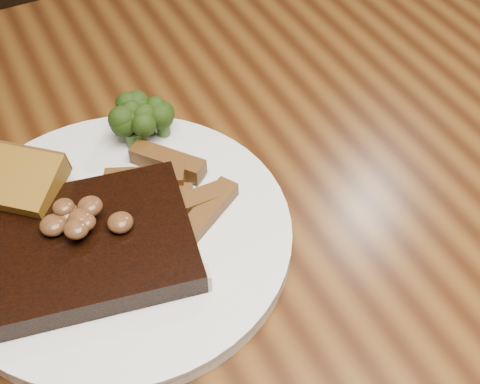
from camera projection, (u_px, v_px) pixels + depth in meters
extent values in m
cube|color=#4F2D0F|center=(251.00, 238.00, 0.61)|extent=(1.60, 0.90, 0.04)
cube|color=black|center=(99.00, 77.00, 1.31)|extent=(0.47, 0.47, 0.04)
cylinder|color=black|center=(174.00, 98.00, 1.59)|extent=(0.04, 0.04, 0.38)
cylinder|color=black|center=(40.00, 117.00, 1.55)|extent=(0.04, 0.04, 0.38)
cylinder|color=black|center=(197.00, 194.00, 1.38)|extent=(0.04, 0.04, 0.38)
cylinder|color=black|center=(42.00, 218.00, 1.34)|extent=(0.04, 0.04, 0.38)
cube|color=black|center=(85.00, 30.00, 1.03)|extent=(0.38, 0.13, 0.41)
cylinder|color=white|center=(120.00, 237.00, 0.58)|extent=(0.33, 0.33, 0.01)
cube|color=black|center=(87.00, 247.00, 0.55)|extent=(0.19, 0.16, 0.03)
cube|color=#BFB194|center=(111.00, 304.00, 0.52)|extent=(0.16, 0.04, 0.02)
cube|color=#92621A|center=(5.00, 194.00, 0.59)|extent=(0.12, 0.11, 0.02)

